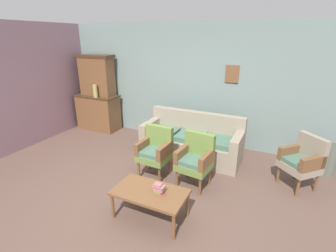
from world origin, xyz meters
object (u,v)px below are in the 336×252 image
object	(u,v)px
vase_on_cabinet	(95,91)
coffee_table	(150,194)
wingback_chair_by_fireplace	(303,160)
armchair_row_middle	(155,150)
floral_couch	(192,142)
armchair_near_cabinet	(195,158)
book_stack_on_table	(159,188)
floor_vase_by_wall	(329,157)
side_cabinet	(98,112)

from	to	relation	value
vase_on_cabinet	coffee_table	distance (m)	3.72
wingback_chair_by_fireplace	vase_on_cabinet	bearing A→B (deg)	172.94
armchair_row_middle	floral_couch	bearing A→B (deg)	71.20
armchair_near_cabinet	book_stack_on_table	xyz separation A→B (m)	(-0.17, -0.99, -0.01)
armchair_row_middle	floor_vase_by_wall	bearing A→B (deg)	25.59
armchair_near_cabinet	coffee_table	xyz separation A→B (m)	(-0.29, -1.02, -0.12)
book_stack_on_table	floor_vase_by_wall	bearing A→B (deg)	46.21
wingback_chair_by_fireplace	coffee_table	world-z (taller)	wingback_chair_by_fireplace
wingback_chair_by_fireplace	floral_couch	bearing A→B (deg)	171.74
floral_couch	floor_vase_by_wall	world-z (taller)	floral_couch
floral_couch	armchair_row_middle	world-z (taller)	same
floral_couch	floor_vase_by_wall	distance (m)	2.53
side_cabinet	vase_on_cabinet	distance (m)	0.66
armchair_row_middle	book_stack_on_table	bearing A→B (deg)	-59.82
floral_couch	coffee_table	world-z (taller)	floral_couch
armchair_near_cabinet	floral_couch	bearing A→B (deg)	112.86
armchair_row_middle	wingback_chair_by_fireplace	bearing A→B (deg)	16.29
side_cabinet	coffee_table	size ratio (longest dim) A/B	1.16
side_cabinet	coffee_table	world-z (taller)	side_cabinet
vase_on_cabinet	armchair_near_cabinet	bearing A→B (deg)	-22.18
coffee_table	book_stack_on_table	xyz separation A→B (m)	(0.12, 0.03, 0.11)
coffee_table	vase_on_cabinet	bearing A→B (deg)	141.06
wingback_chair_by_fireplace	coffee_table	xyz separation A→B (m)	(-1.89, -1.71, -0.12)
armchair_row_middle	armchair_near_cabinet	bearing A→B (deg)	-0.26
coffee_table	floor_vase_by_wall	size ratio (longest dim) A/B	1.50
book_stack_on_table	armchair_near_cabinet	bearing A→B (deg)	80.34
vase_on_cabinet	book_stack_on_table	world-z (taller)	vase_on_cabinet
floral_couch	coffee_table	distance (m)	2.01
vase_on_cabinet	armchair_row_middle	xyz separation A→B (m)	(2.39, -1.27, -0.59)
armchair_near_cabinet	coffee_table	bearing A→B (deg)	-105.92
armchair_near_cabinet	floor_vase_by_wall	bearing A→B (deg)	33.11
side_cabinet	floor_vase_by_wall	size ratio (longest dim) A/B	1.73
vase_on_cabinet	floor_vase_by_wall	xyz separation A→B (m)	(5.22, 0.08, -0.76)
floral_couch	armchair_row_middle	distance (m)	1.05
floral_couch	book_stack_on_table	size ratio (longest dim) A/B	12.98
floor_vase_by_wall	wingback_chair_by_fireplace	bearing A→B (deg)	-125.87
coffee_table	floor_vase_by_wall	xyz separation A→B (m)	(2.38, 2.38, -0.04)
book_stack_on_table	vase_on_cabinet	bearing A→B (deg)	142.56
floral_couch	wingback_chair_by_fireplace	xyz separation A→B (m)	(2.02, -0.29, 0.17)
armchair_row_middle	floor_vase_by_wall	size ratio (longest dim) A/B	1.35
vase_on_cabinet	side_cabinet	bearing A→B (deg)	125.38
coffee_table	floral_couch	bearing A→B (deg)	93.53
armchair_near_cabinet	book_stack_on_table	bearing A→B (deg)	-99.66
vase_on_cabinet	floral_couch	xyz separation A→B (m)	(2.72, -0.29, -0.77)
wingback_chair_by_fireplace	book_stack_on_table	bearing A→B (deg)	-136.47
floral_couch	vase_on_cabinet	bearing A→B (deg)	173.83
book_stack_on_table	floor_vase_by_wall	size ratio (longest dim) A/B	0.24
vase_on_cabinet	armchair_near_cabinet	xyz separation A→B (m)	(3.13, -1.28, -0.59)
armchair_row_middle	floor_vase_by_wall	distance (m)	3.15
side_cabinet	book_stack_on_table	xyz separation A→B (m)	(3.10, -2.45, 0.02)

